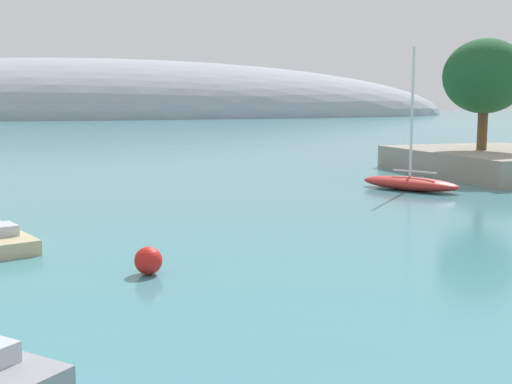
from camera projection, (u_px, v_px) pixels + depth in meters
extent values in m
cube|color=gray|center=(501.00, 162.00, 49.58)|extent=(12.38, 15.43, 1.79)
cylinder|color=brown|center=(482.00, 131.00, 49.61)|extent=(0.74, 0.74, 2.89)
ellipsoid|color=#1E5128|center=(485.00, 76.00, 49.05)|extent=(6.15, 6.15, 5.54)
ellipsoid|color=#999EA8|center=(97.00, 117.00, 215.05)|extent=(256.32, 70.11, 37.76)
ellipsoid|color=red|center=(410.00, 183.00, 40.68)|extent=(5.01, 6.57, 0.83)
cylinder|color=silver|center=(412.00, 113.00, 40.08)|extent=(0.16, 0.16, 7.89)
cube|color=silver|center=(414.00, 172.00, 40.39)|extent=(1.56, 2.55, 0.10)
sphere|color=red|center=(148.00, 261.00, 20.96)|extent=(0.90, 0.90, 0.90)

